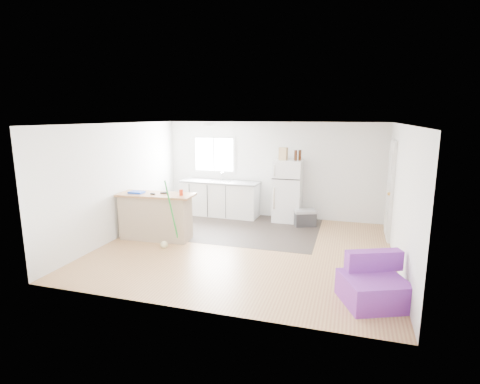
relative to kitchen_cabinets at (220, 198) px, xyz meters
name	(u,v)px	position (x,y,z in m)	size (l,w,h in m)	color
room	(245,188)	(1.28, -2.19, 0.74)	(5.51, 5.01, 2.41)	#A76C46
vinyl_zone	(230,227)	(0.56, -0.94, -0.46)	(4.05, 2.50, 0.00)	#352C27
window	(214,154)	(-0.27, 0.30, 1.09)	(1.18, 0.06, 0.98)	white
interior_door	(390,190)	(4.01, -0.64, 0.56)	(0.11, 0.92, 2.10)	white
ceiling_fixture	(208,124)	(0.08, -0.99, 1.90)	(0.30, 0.30, 0.07)	white
kitchen_cabinets	(220,198)	(0.00, 0.00, 0.00)	(2.05, 0.70, 1.18)	white
peninsula	(156,216)	(-0.66, -2.17, 0.03)	(1.61, 0.70, 0.97)	tan
refrigerator	(288,191)	(1.74, -0.02, 0.29)	(0.67, 0.64, 1.51)	white
cooler	(305,218)	(2.22, -0.32, -0.26)	(0.59, 0.51, 0.38)	#2F2F31
purple_seat	(373,286)	(3.58, -3.76, -0.22)	(1.04, 1.04, 0.66)	purple
cleaner_jug	(166,235)	(-0.42, -2.22, -0.34)	(0.13, 0.10, 0.28)	silver
mop	(166,236)	(-0.20, -2.60, -0.23)	(0.27, 0.38, 1.36)	green
red_cup	(181,192)	(-0.06, -2.16, 0.57)	(0.08, 0.08, 0.12)	red
blue_tray	(137,192)	(-1.05, -2.22, 0.53)	(0.30, 0.22, 0.04)	blue
tool_a	(164,193)	(-0.49, -2.09, 0.52)	(0.14, 0.05, 0.03)	black
tool_b	(153,194)	(-0.66, -2.25, 0.52)	(0.10, 0.04, 0.03)	black
cardboard_box	(283,154)	(1.63, -0.10, 1.20)	(0.20, 0.10, 0.30)	tan
bottle_left	(296,155)	(1.93, -0.13, 1.17)	(0.07, 0.07, 0.25)	#341809
bottle_right	(300,155)	(2.02, -0.05, 1.17)	(0.07, 0.07, 0.25)	#341809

